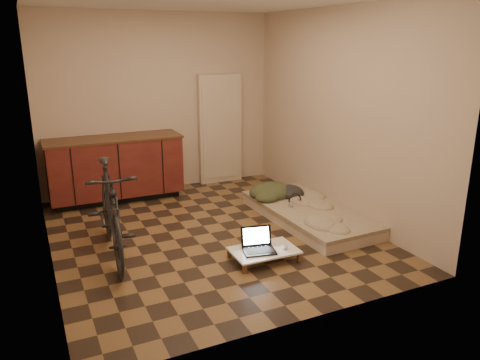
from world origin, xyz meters
name	(u,v)px	position (x,y,z in m)	size (l,w,h in m)	color
room_shell	(208,124)	(0.00, 0.00, 1.30)	(3.50, 4.00, 2.60)	brown
cabinets	(115,168)	(-0.75, 1.70, 0.47)	(1.84, 0.62, 0.91)	black
appliance_panel	(220,129)	(0.95, 1.94, 0.85)	(0.70, 0.10, 1.70)	beige
bicycle	(110,207)	(-1.14, -0.14, 0.55)	(0.50, 1.71, 1.11)	black
futon	(309,214)	(1.30, -0.13, 0.08)	(0.98, 1.97, 0.17)	beige
clothing_pile	(276,186)	(1.15, 0.47, 0.30)	(0.64, 0.54, 0.26)	#323A21
headphones	(295,200)	(1.17, 0.02, 0.24)	(0.21, 0.20, 0.14)	black
lap_desk	(264,251)	(0.25, -0.89, 0.10)	(0.69, 0.45, 0.11)	brown
laptop	(258,245)	(0.19, -0.86, 0.16)	(0.38, 0.35, 0.22)	black
mouse	(284,247)	(0.45, -0.95, 0.13)	(0.07, 0.11, 0.04)	white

